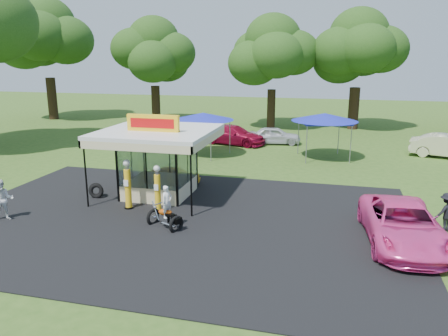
% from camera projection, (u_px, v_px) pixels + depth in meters
% --- Properties ---
extents(ground, '(120.00, 120.00, 0.00)m').
position_uv_depth(ground, '(159.00, 237.00, 17.07)').
color(ground, '#32561A').
rests_on(ground, ground).
extents(asphalt_apron, '(20.00, 14.00, 0.04)m').
position_uv_depth(asphalt_apron, '(176.00, 219.00, 18.94)').
color(asphalt_apron, black).
rests_on(asphalt_apron, ground).
extents(gas_station_kiosk, '(5.40, 5.40, 4.18)m').
position_uv_depth(gas_station_kiosk, '(159.00, 161.00, 21.79)').
color(gas_station_kiosk, white).
rests_on(gas_station_kiosk, ground).
extents(gas_pump_left, '(0.44, 0.44, 2.35)m').
position_uv_depth(gas_pump_left, '(128.00, 186.00, 19.96)').
color(gas_pump_left, black).
rests_on(gas_pump_left, ground).
extents(gas_pump_right, '(0.41, 0.41, 2.18)m').
position_uv_depth(gas_pump_right, '(158.00, 190.00, 19.60)').
color(gas_pump_right, black).
rests_on(gas_pump_right, ground).
extents(motorcycle, '(1.67, 1.31, 1.91)m').
position_uv_depth(motorcycle, '(166.00, 211.00, 17.76)').
color(motorcycle, black).
rests_on(motorcycle, ground).
extents(spare_tires, '(0.91, 0.60, 0.76)m').
position_uv_depth(spare_tires, '(96.00, 191.00, 21.75)').
color(spare_tires, black).
rests_on(spare_tires, ground).
extents(a_frame_sign, '(0.49, 0.47, 0.84)m').
position_uv_depth(a_frame_sign, '(435.00, 245.00, 15.34)').
color(a_frame_sign, '#593819').
rests_on(a_frame_sign, ground).
extents(kiosk_car, '(2.82, 1.13, 0.96)m').
position_uv_depth(kiosk_car, '(175.00, 175.00, 24.18)').
color(kiosk_car, yellow).
rests_on(kiosk_car, ground).
extents(pink_sedan, '(3.10, 5.87, 1.57)m').
position_uv_depth(pink_sedan, '(403.00, 224.00, 16.30)').
color(pink_sedan, '#FD45A3').
rests_on(pink_sedan, ground).
extents(spectator_west, '(1.12, 1.08, 1.82)m').
position_uv_depth(spectator_west, '(3.00, 200.00, 18.62)').
color(spectator_west, white).
rests_on(spectator_west, ground).
extents(spectator_east_a, '(1.21, 1.05, 1.62)m').
position_uv_depth(spectator_east_a, '(447.00, 212.00, 17.49)').
color(spectator_east_a, black).
rests_on(spectator_east_a, ground).
extents(bg_car_a, '(5.17, 2.06, 1.67)m').
position_uv_depth(bg_car_a, '(161.00, 135.00, 34.36)').
color(bg_car_a, silver).
rests_on(bg_car_a, ground).
extents(bg_car_b, '(5.57, 3.25, 1.52)m').
position_uv_depth(bg_car_b, '(233.00, 135.00, 34.86)').
color(bg_car_b, maroon).
rests_on(bg_car_b, ground).
extents(bg_car_c, '(4.25, 2.22, 1.38)m').
position_uv_depth(bg_car_c, '(275.00, 135.00, 35.02)').
color(bg_car_c, silver).
rests_on(bg_car_c, ground).
extents(bg_car_e, '(5.12, 2.78, 1.60)m').
position_uv_depth(bg_car_e, '(447.00, 146.00, 30.28)').
color(bg_car_e, beige).
rests_on(bg_car_e, ground).
extents(tent_west, '(4.34, 4.34, 3.03)m').
position_uv_depth(tent_west, '(203.00, 117.00, 30.55)').
color(tent_west, gray).
rests_on(tent_west, ground).
extents(tent_east, '(4.47, 4.47, 3.13)m').
position_uv_depth(tent_east, '(325.00, 118.00, 29.53)').
color(tent_east, gray).
rests_on(tent_east, ground).
extents(oak_far_a, '(10.78, 10.78, 12.78)m').
position_uv_depth(oak_far_a, '(47.00, 44.00, 47.07)').
color(oak_far_a, black).
rests_on(oak_far_a, ground).
extents(oak_far_b, '(8.92, 8.92, 10.64)m').
position_uv_depth(oak_far_b, '(154.00, 57.00, 44.97)').
color(oak_far_b, black).
rests_on(oak_far_b, ground).
extents(oak_far_c, '(8.97, 8.97, 10.57)m').
position_uv_depth(oak_far_c, '(272.00, 58.00, 41.45)').
color(oak_far_c, black).
rests_on(oak_far_c, ground).
extents(oak_far_d, '(9.26, 9.26, 11.03)m').
position_uv_depth(oak_far_d, '(358.00, 54.00, 40.75)').
color(oak_far_d, black).
rests_on(oak_far_d, ground).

